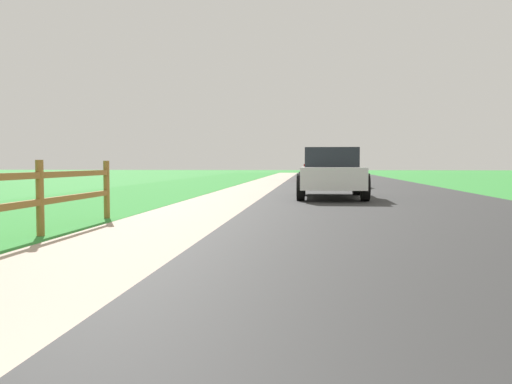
# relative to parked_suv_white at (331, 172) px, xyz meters

# --- Properties ---
(ground_plane) EXTENTS (120.00, 120.00, 0.00)m
(ground_plane) POSITION_rel_parked_suv_white_xyz_m (-2.06, 8.91, -0.76)
(ground_plane) COLOR #318B35
(road_asphalt) EXTENTS (7.00, 66.00, 0.01)m
(road_asphalt) POSITION_rel_parked_suv_white_xyz_m (1.44, 10.91, -0.75)
(road_asphalt) COLOR #2E2E2E
(road_asphalt) RESTS_ON ground
(curb_concrete) EXTENTS (6.00, 66.00, 0.01)m
(curb_concrete) POSITION_rel_parked_suv_white_xyz_m (-5.06, 10.91, -0.75)
(curb_concrete) COLOR tan
(curb_concrete) RESTS_ON ground
(grass_verge) EXTENTS (5.00, 66.00, 0.00)m
(grass_verge) POSITION_rel_parked_suv_white_xyz_m (-6.56, 10.91, -0.75)
(grass_verge) COLOR #318B35
(grass_verge) RESTS_ON ground
(parked_suv_white) EXTENTS (1.99, 4.55, 1.49)m
(parked_suv_white) POSITION_rel_parked_suv_white_xyz_m (0.00, 0.00, 0.00)
(parked_suv_white) COLOR white
(parked_suv_white) RESTS_ON ground
(parked_car_silver) EXTENTS (2.15, 4.42, 1.57)m
(parked_car_silver) POSITION_rel_parked_suv_white_xyz_m (0.31, 8.80, 0.03)
(parked_car_silver) COLOR #B7BABF
(parked_car_silver) RESTS_ON ground
(parked_car_red) EXTENTS (2.15, 4.49, 1.50)m
(parked_car_red) POSITION_rel_parked_suv_white_xyz_m (-0.12, 17.12, 0.01)
(parked_car_red) COLOR maroon
(parked_car_red) RESTS_ON ground
(parked_car_beige) EXTENTS (2.06, 4.61, 1.47)m
(parked_car_beige) POSITION_rel_parked_suv_white_xyz_m (0.75, 24.34, -0.02)
(parked_car_beige) COLOR #C6B793
(parked_car_beige) RESTS_ON ground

